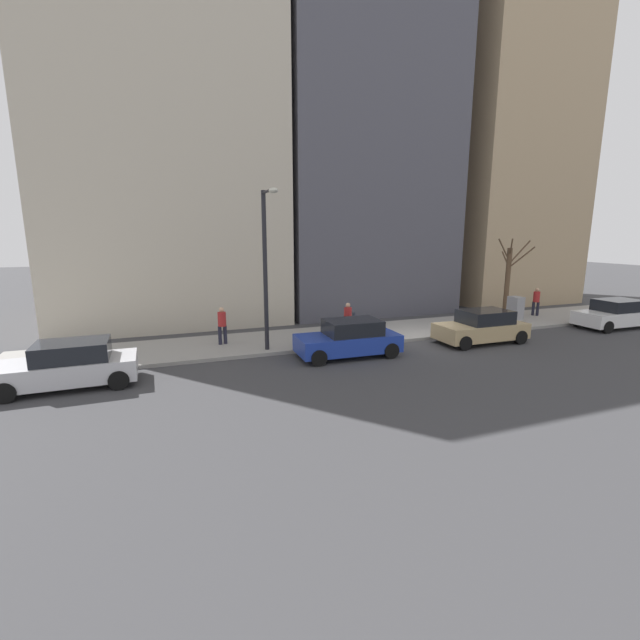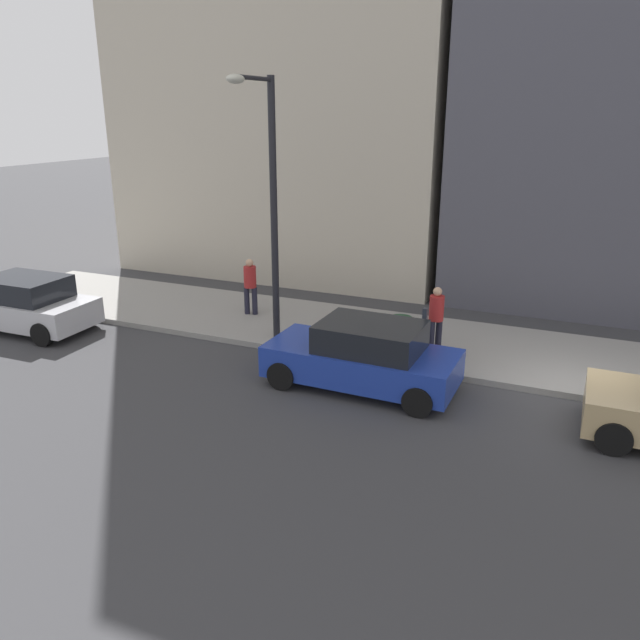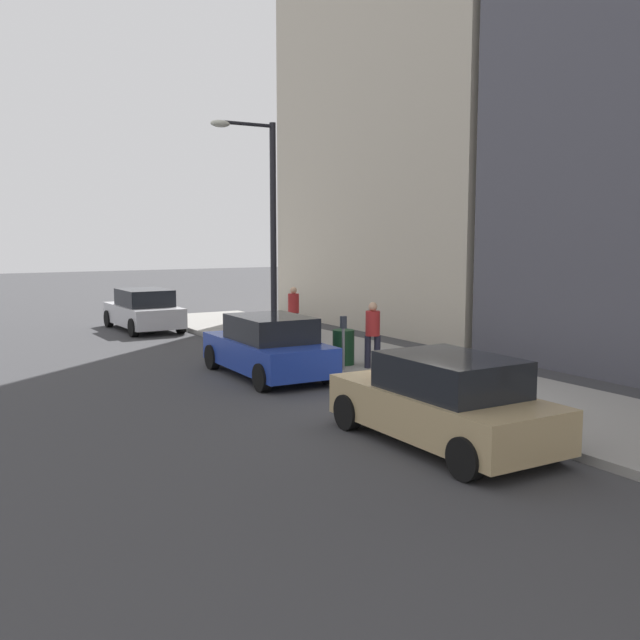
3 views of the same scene
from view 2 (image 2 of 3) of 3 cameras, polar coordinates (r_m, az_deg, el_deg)
The scene contains 9 objects.
ground_plane at distance 14.47m, azimuth 23.07°, elevation -6.93°, with size 120.00×120.00×0.00m, color #38383A.
sidewalk at distance 16.29m, azimuth 23.28°, elevation -3.83°, with size 4.00×36.00×0.15m, color gray.
parked_car_blue at distance 13.77m, azimuth 4.03°, elevation -3.34°, with size 2.00×4.24×1.52m.
parked_car_silver at distance 19.31m, azimuth -25.53°, elevation 1.34°, with size 2.00×4.24×1.52m.
parking_meter at distance 14.87m, azimuth 9.51°, elevation -0.86°, with size 0.14×0.10×1.35m.
streetlamp at distance 15.41m, azimuth -4.75°, elevation 11.64°, with size 1.97×0.32×6.50m.
trash_bin at distance 15.58m, azimuth 7.34°, elevation -1.32°, with size 0.56×0.56×0.90m, color #14381E.
pedestrian_midblock at distance 15.57m, azimuth 10.57°, elevation 0.40°, with size 0.36×0.36×1.66m.
pedestrian_far_corner at distance 18.31m, azimuth -6.40°, elevation 3.36°, with size 0.36×0.39×1.66m.
Camera 2 is at (-13.21, 0.41, 5.88)m, focal length 35.00 mm.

